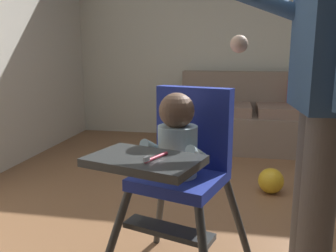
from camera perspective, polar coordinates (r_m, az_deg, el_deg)
name	(u,v)px	position (r m, az deg, el deg)	size (l,w,h in m)	color
ground	(229,244)	(2.24, 9.83, -18.35)	(5.73, 6.89, 0.10)	#8A5F3E
wall_far	(236,33)	(4.63, 11.06, 14.62)	(4.93, 0.06, 2.65)	silver
couch	(254,119)	(4.18, 13.76, 1.18)	(1.73, 0.86, 0.86)	gray
high_chair	(180,156)	(1.54, 2.03, -4.85)	(0.75, 0.83, 0.92)	#343637
adult_standing	(322,96)	(1.53, 23.74, 4.52)	(0.53, 0.49, 1.59)	#675F58
toy_ball	(271,181)	(2.87, 16.43, -8.53)	(0.20, 0.20, 0.20)	gold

